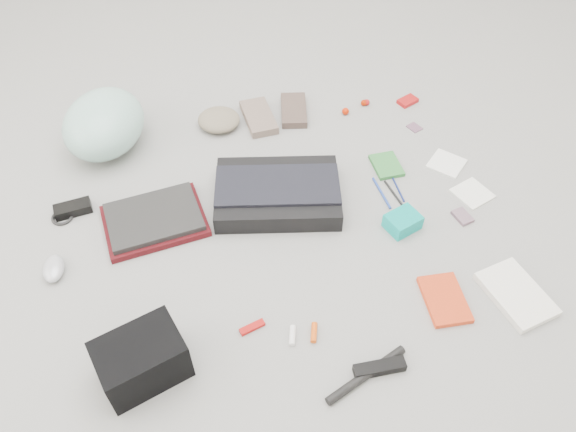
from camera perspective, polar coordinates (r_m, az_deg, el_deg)
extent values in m
plane|color=gray|center=(1.93, 0.00, -0.99)|extent=(4.00, 4.00, 0.00)
cube|color=black|center=(1.98, -1.07, 2.32)|extent=(0.49, 0.39, 0.07)
cube|color=black|center=(1.95, -1.08, 3.17)|extent=(0.47, 0.29, 0.01)
cube|color=#490C11|center=(1.98, -13.38, -0.50)|extent=(0.36, 0.29, 0.02)
cube|color=black|center=(1.96, -13.49, -0.08)|extent=(0.33, 0.26, 0.02)
ellipsoid|color=#A6DED0|center=(2.26, -18.20, 8.89)|extent=(0.41, 0.45, 0.22)
ellipsoid|color=gray|center=(2.31, -7.04, 9.68)|extent=(0.22, 0.22, 0.06)
cube|color=#7E685D|center=(2.33, -2.99, 9.99)|extent=(0.12, 0.22, 0.03)
cube|color=brown|center=(2.37, 0.59, 10.69)|extent=(0.14, 0.22, 0.03)
cube|color=black|center=(2.10, -21.01, 0.70)|extent=(0.13, 0.07, 0.03)
torus|color=black|center=(2.10, -21.96, -0.12)|extent=(0.09, 0.09, 0.01)
ellipsoid|color=#B0B2BC|center=(1.94, -22.72, -4.94)|extent=(0.07, 0.11, 0.04)
cube|color=black|center=(1.61, -14.64, -13.93)|extent=(0.26, 0.22, 0.15)
cube|color=#A00C0A|center=(1.69, -3.66, -11.21)|extent=(0.08, 0.04, 0.01)
cylinder|color=white|center=(1.67, 0.45, -12.04)|extent=(0.03, 0.06, 0.02)
cylinder|color=#E3510E|center=(1.68, 2.66, -11.74)|extent=(0.04, 0.06, 0.02)
cube|color=black|center=(1.64, 9.28, -14.98)|extent=(0.15, 0.04, 0.03)
cylinder|color=black|center=(1.62, 7.96, -15.68)|extent=(0.26, 0.12, 0.03)
cube|color=#EC4119|center=(1.80, 15.62, -8.17)|extent=(0.13, 0.19, 0.02)
cube|color=white|center=(1.88, 22.17, -7.36)|extent=(0.19, 0.25, 0.02)
cube|color=#307835|center=(2.16, 9.98, 5.08)|extent=(0.10, 0.13, 0.02)
cylinder|color=#213F9F|center=(2.05, 9.49, 2.34)|extent=(0.02, 0.16, 0.01)
cylinder|color=black|center=(2.06, 10.76, 2.19)|extent=(0.03, 0.14, 0.01)
cylinder|color=navy|center=(2.08, 11.15, 2.65)|extent=(0.01, 0.12, 0.01)
cube|color=#05A89E|center=(1.94, 11.57, -0.58)|extent=(0.13, 0.12, 0.05)
cube|color=slate|center=(2.04, 17.30, -0.05)|extent=(0.06, 0.08, 0.01)
cube|color=white|center=(2.22, 15.81, 5.16)|extent=(0.17, 0.17, 0.01)
cube|color=white|center=(2.13, 18.22, 2.20)|extent=(0.15, 0.15, 0.01)
sphere|color=#C11F02|center=(2.38, 5.86, 10.54)|extent=(0.03, 0.03, 0.03)
sphere|color=#9E1D00|center=(2.43, 7.71, 11.33)|extent=(0.03, 0.03, 0.03)
sphere|color=#9B1011|center=(2.44, 7.99, 11.36)|extent=(0.03, 0.03, 0.03)
cube|color=#B11415|center=(2.48, 12.06, 11.36)|extent=(0.10, 0.08, 0.02)
cube|color=#754F67|center=(2.36, 12.73, 8.77)|extent=(0.06, 0.07, 0.00)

